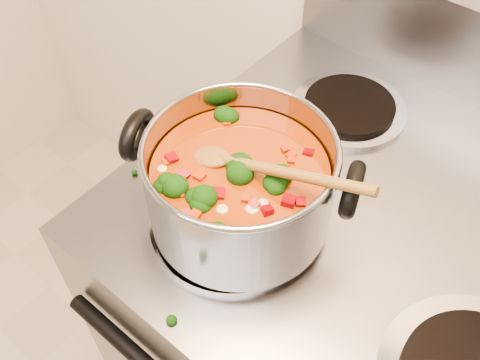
% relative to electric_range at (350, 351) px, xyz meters
% --- Properties ---
extents(electric_range, '(0.76, 0.69, 1.08)m').
position_rel_electric_range_xyz_m(electric_range, '(0.00, 0.00, 0.00)').
color(electric_range, gray).
rests_on(electric_range, ground).
extents(stockpot, '(0.31, 0.24, 0.15)m').
position_rel_electric_range_xyz_m(stockpot, '(-0.17, -0.14, 0.53)').
color(stockpot, gray).
rests_on(stockpot, electric_range).
extents(wooden_spoon, '(0.25, 0.07, 0.08)m').
position_rel_electric_range_xyz_m(wooden_spoon, '(-0.16, -0.14, 0.58)').
color(wooden_spoon, olive).
rests_on(wooden_spoon, stockpot).
extents(cooktop_crumbs, '(0.03, 0.02, 0.01)m').
position_rel_electric_range_xyz_m(cooktop_crumbs, '(-0.03, -0.25, 0.46)').
color(cooktop_crumbs, black).
rests_on(cooktop_crumbs, electric_range).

